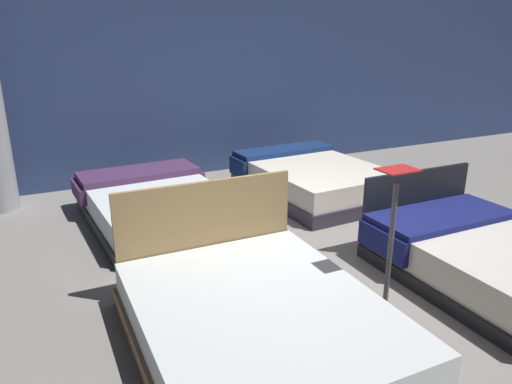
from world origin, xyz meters
TOP-DOWN VIEW (x-y plane):
  - ground_plane at (0.00, 0.00)m, footprint 18.00×18.00m
  - showroom_back_wall at (0.00, 3.22)m, footprint 18.00×0.06m
  - bed_0 at (-1.09, -1.18)m, footprint 1.67×2.11m
  - bed_1 at (1.16, -1.23)m, footprint 1.49×1.96m
  - bed_2 at (-1.09, 1.48)m, footprint 1.63×2.13m
  - bed_3 at (1.08, 1.48)m, footprint 1.64×2.14m
  - price_sign at (0.00, -1.27)m, footprint 0.28×0.24m

SIDE VIEW (x-z plane):
  - ground_plane at x=0.00m, z-range -0.02..0.00m
  - bed_0 at x=-1.09m, z-range -0.28..0.67m
  - bed_2 at x=-1.09m, z-range -0.03..0.44m
  - bed_1 at x=1.16m, z-range -0.18..0.62m
  - bed_3 at x=1.08m, z-range -0.03..0.48m
  - price_sign at x=0.00m, z-range -0.13..1.06m
  - showroom_back_wall at x=0.00m, z-range 0.00..3.50m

